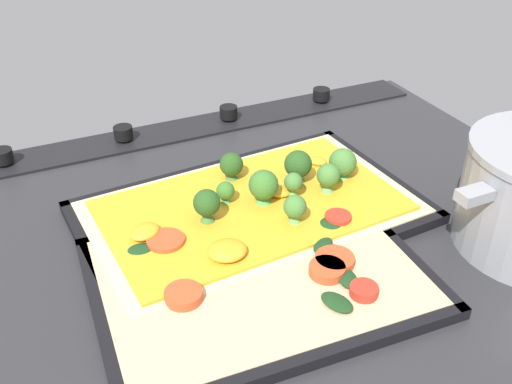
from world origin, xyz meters
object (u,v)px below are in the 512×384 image
veggie_pizza_back (261,272)px  baking_tray_back (258,279)px  broccoli_pizza (257,204)px  baking_tray_front (252,214)px

veggie_pizza_back → baking_tray_back: bearing=4.2°
broccoli_pizza → veggie_pizza_back: (4.54, 10.91, -0.69)cm
baking_tray_front → veggie_pizza_back: (3.87, 10.92, 0.71)cm
veggie_pizza_back → broccoli_pizza: bearing=-112.6°
baking_tray_back → veggie_pizza_back: size_ratio=1.08×
broccoli_pizza → veggie_pizza_back: broccoli_pizza is taller
baking_tray_back → veggie_pizza_back: (-0.35, -0.03, 0.71)cm
baking_tray_front → baking_tray_back: (4.22, 10.94, 0.00)cm
broccoli_pizza → veggie_pizza_back: size_ratio=1.20×
broccoli_pizza → baking_tray_back: 12.06cm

